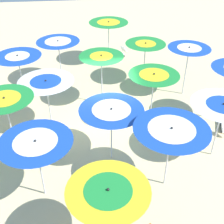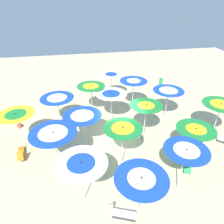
{
  "view_description": "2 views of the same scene",
  "coord_description": "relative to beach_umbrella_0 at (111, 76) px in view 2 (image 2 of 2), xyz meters",
  "views": [
    {
      "loc": [
        0.71,
        10.29,
        7.67
      ],
      "look_at": [
        -0.26,
        1.15,
        1.31
      ],
      "focal_mm": 48.03,
      "sensor_mm": 36.0,
      "label": 1
    },
    {
      "loc": [
        -9.9,
        2.27,
        8.17
      ],
      "look_at": [
        1.75,
        0.14,
        1.0
      ],
      "focal_mm": 32.8,
      "sensor_mm": 36.0,
      "label": 2
    }
  ],
  "objects": [
    {
      "name": "beach_umbrella_4",
      "position": [
        -1.98,
        -1.3,
        0.14
      ],
      "size": [
        2.01,
        2.01,
        2.5
      ],
      "color": "silver",
      "rests_on": "ground"
    },
    {
      "name": "lounger_4",
      "position": [
        -5.25,
        -0.4,
        -1.9
      ],
      "size": [
        1.07,
        1.35,
        0.57
      ],
      "rotation": [
        0.0,
        0.0,
        4.12
      ],
      "color": "silver",
      "rests_on": "ground"
    },
    {
      "name": "beach_umbrella_1",
      "position": [
        -1.97,
        1.81,
        -0.03
      ],
      "size": [
        2.01,
        2.01,
        2.33
      ],
      "color": "silver",
      "rests_on": "ground"
    },
    {
      "name": "beach_umbrella_2",
      "position": [
        -3.24,
        4.1,
        -0.13
      ],
      "size": [
        2.16,
        2.16,
        2.25
      ],
      "color": "silver",
      "rests_on": "ground"
    },
    {
      "name": "beach_umbrella_12",
      "position": [
        -6.24,
        -5.4,
        0.12
      ],
      "size": [
        2.16,
        2.16,
        2.47
      ],
      "color": "silver",
      "rests_on": "ground"
    },
    {
      "name": "beach_umbrella_14",
      "position": [
        -9.51,
        -1.5,
        0.09
      ],
      "size": [
        1.94,
        1.94,
        2.46
      ],
      "color": "silver",
      "rests_on": "ground"
    },
    {
      "name": "lounger_1",
      "position": [
        -10.42,
        1.41,
        -1.92
      ],
      "size": [
        0.75,
        1.31,
        0.55
      ],
      "rotation": [
        0.0,
        0.0,
        4.34
      ],
      "color": "#333338",
      "rests_on": "ground"
    },
    {
      "name": "beach_umbrella_6",
      "position": [
        -5.55,
        2.64,
        -0.14
      ],
      "size": [
        2.19,
        2.19,
        2.18
      ],
      "color": "silver",
      "rests_on": "ground"
    },
    {
      "name": "lounger_3",
      "position": [
        -5.88,
        6.23,
        -1.9
      ],
      "size": [
        1.31,
        0.55,
        0.68
      ],
      "rotation": [
        0.0,
        0.0,
        6.47
      ],
      "color": "olive",
      "rests_on": "ground"
    },
    {
      "name": "beach_umbrella_3",
      "position": [
        -5.1,
        6.19,
        0.01
      ],
      "size": [
        1.99,
        1.99,
        2.39
      ],
      "color": "silver",
      "rests_on": "ground"
    },
    {
      "name": "beach_umbrella_15",
      "position": [
        -10.65,
        0.83,
        0.16
      ],
      "size": [
        1.98,
        1.98,
        2.52
      ],
      "color": "silver",
      "rests_on": "ground"
    },
    {
      "name": "beach_umbrella_8",
      "position": [
        -3.56,
        -3.33,
        -0.05
      ],
      "size": [
        2.11,
        2.11,
        2.29
      ],
      "color": "silver",
      "rests_on": "ground"
    },
    {
      "name": "beach_umbrella_9",
      "position": [
        -5.51,
        -1.09,
        0.09
      ],
      "size": [
        1.94,
        1.94,
        2.43
      ],
      "color": "silver",
      "rests_on": "ground"
    },
    {
      "name": "beach_umbrella_7",
      "position": [
        -7.17,
        4.1,
        0.02
      ],
      "size": [
        2.29,
        2.29,
        2.37
      ],
      "color": "silver",
      "rests_on": "ground"
    },
    {
      "name": "ground",
      "position": [
        -5.42,
        0.47,
        -2.13
      ],
      "size": [
        40.41,
        40.41,
        0.04
      ],
      "primitive_type": "cube",
      "color": "beige"
    },
    {
      "name": "beach_umbrella_5",
      "position": [
        -3.26,
        0.59,
        -0.1
      ],
      "size": [
        2.13,
        2.13,
        2.26
      ],
      "color": "silver",
      "rests_on": "ground"
    },
    {
      "name": "beach_ball",
      "position": [
        -2.91,
        6.89,
        -1.94
      ],
      "size": [
        0.34,
        0.34,
        0.34
      ],
      "primitive_type": "sphere",
      "color": "red",
      "rests_on": "ground"
    },
    {
      "name": "beach_umbrella_11",
      "position": [
        -9.28,
        2.89,
        -0.08
      ],
      "size": [
        2.18,
        2.18,
        2.28
      ],
      "color": "silver",
      "rests_on": "ground"
    },
    {
      "name": "lounger_0",
      "position": [
        -8.39,
        -2.5,
        -1.89
      ],
      "size": [
        1.24,
        0.8,
        0.68
      ],
      "rotation": [
        0.0,
        0.0,
        5.88
      ],
      "color": "silver",
      "rests_on": "ground"
    },
    {
      "name": "beach_umbrella_0",
      "position": [
        0.0,
        0.0,
        0.0
      ],
      "size": [
        1.95,
        1.95,
        2.36
      ],
      "color": "silver",
      "rests_on": "ground"
    },
    {
      "name": "beach_umbrella_13",
      "position": [
        -7.83,
        -2.97,
        -0.2
      ],
      "size": [
        2.0,
        2.0,
        2.14
      ],
      "color": "silver",
      "rests_on": "ground"
    },
    {
      "name": "beachgoer_0",
      "position": [
        0.15,
        -4.41,
        -1.17
      ],
      "size": [
        0.3,
        0.3,
        1.78
      ],
      "rotation": [
        0.0,
        0.0,
        3.73
      ],
      "color": "beige",
      "rests_on": "ground"
    },
    {
      "name": "beach_umbrella_10",
      "position": [
        -7.39,
        0.74,
        0.05
      ],
      "size": [
        1.99,
        1.99,
        2.39
      ],
      "color": "silver",
      "rests_on": "ground"
    }
  ]
}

